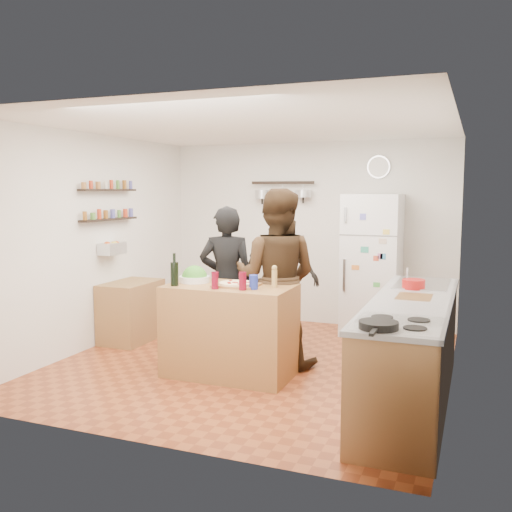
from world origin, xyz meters
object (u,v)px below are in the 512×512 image
at_px(person_back, 280,279).
at_px(counter_run, 411,352).
at_px(pepper_mill, 274,279).
at_px(person_left, 227,281).
at_px(side_table, 131,311).
at_px(wall_clock, 379,167).
at_px(prep_island, 230,330).
at_px(person_center, 276,278).
at_px(skillet, 379,325).
at_px(salt_canister, 254,282).
at_px(salad_bowl, 195,279).
at_px(fridge, 372,265).
at_px(red_bowl, 414,284).
at_px(wine_bottle, 174,274).

distance_m(person_back, counter_run, 2.03).
relative_size(pepper_mill, person_left, 0.10).
bearing_deg(side_table, wall_clock, 33.04).
bearing_deg(wall_clock, pepper_mill, -103.14).
height_order(prep_island, side_table, prep_island).
bearing_deg(person_center, wall_clock, -114.63).
xyz_separation_m(prep_island, skillet, (1.67, -1.29, 0.49)).
distance_m(pepper_mill, salt_canister, 0.23).
bearing_deg(pepper_mill, person_back, 106.21).
height_order(person_center, person_back, person_center).
relative_size(salad_bowl, fridge, 0.17).
distance_m(salt_canister, counter_run, 1.56).
relative_size(wall_clock, side_table, 0.37).
distance_m(pepper_mill, counter_run, 1.44).
relative_size(salt_canister, person_back, 0.08).
distance_m(red_bowl, side_table, 3.46).
bearing_deg(counter_run, person_left, 160.27).
xyz_separation_m(wine_bottle, side_table, (-1.17, 0.97, -0.66)).
xyz_separation_m(pepper_mill, wall_clock, (0.57, 2.45, 1.15)).
height_order(wine_bottle, salt_canister, wine_bottle).
bearing_deg(wine_bottle, prep_island, 23.75).
relative_size(salt_canister, fridge, 0.08).
relative_size(skillet, red_bowl, 1.25).
bearing_deg(salad_bowl, wall_clock, 59.54).
bearing_deg(prep_island, wine_bottle, -156.25).
height_order(person_back, fridge, fridge).
height_order(salad_bowl, salt_canister, salt_canister).
bearing_deg(wall_clock, salt_canister, -105.40).
relative_size(wine_bottle, side_table, 0.29).
xyz_separation_m(salt_canister, counter_run, (1.47, -0.01, -0.53)).
bearing_deg(pepper_mill, skillet, -47.71).
relative_size(wine_bottle, wall_clock, 0.78).
height_order(person_back, wall_clock, wall_clock).
xyz_separation_m(salt_canister, side_table, (-1.97, 0.87, -0.61)).
bearing_deg(salt_canister, wine_bottle, -172.87).
distance_m(counter_run, skillet, 1.27).
bearing_deg(person_left, salad_bowl, 62.58).
distance_m(person_center, person_back, 0.58).
distance_m(person_center, skillet, 2.24).
bearing_deg(person_left, person_center, 151.11).
bearing_deg(side_table, fridge, 27.82).
bearing_deg(side_table, prep_island, -24.33).
height_order(pepper_mill, person_left, person_left).
height_order(wall_clock, side_table, wall_clock).
height_order(counter_run, red_bowl, red_bowl).
relative_size(person_center, person_back, 1.13).
distance_m(salt_canister, person_left, 0.98).
distance_m(wine_bottle, salt_canister, 0.81).
xyz_separation_m(person_center, wall_clock, (0.71, 2.01, 1.22)).
bearing_deg(person_center, person_left, -16.90).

